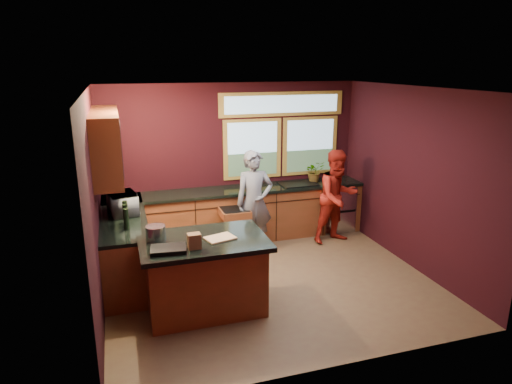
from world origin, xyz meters
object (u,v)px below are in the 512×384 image
person_grey (254,202)px  stock_pot (156,233)px  cutting_board (220,238)px  island (204,274)px  person_red (337,197)px

person_grey → stock_pot: size_ratio=7.04×
person_grey → cutting_board: person_grey is taller
stock_pot → island: bearing=-15.3°
person_red → stock_pot: size_ratio=6.76×
island → stock_pot: 0.80m
person_grey → cutting_board: size_ratio=4.83×
island → cutting_board: 0.52m
person_grey → stock_pot: person_grey is taller
island → stock_pot: (-0.55, 0.15, 0.56)m
person_grey → island: bearing=-124.9°
person_grey → cutting_board: bearing=-119.0°
island → person_red: size_ratio=0.96×
person_red → cutting_board: 2.92m
island → person_grey: size_ratio=0.92×
island → stock_pot: size_ratio=6.46×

